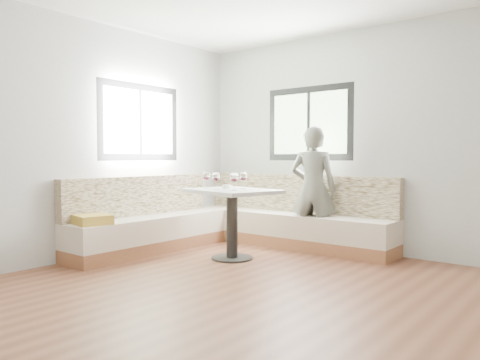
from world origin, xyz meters
TOP-DOWN VIEW (x-y plane):
  - room at (-0.08, 0.08)m, footprint 5.01×5.01m
  - banquette at (-1.59, 1.63)m, footprint 2.90×2.80m
  - table at (-1.13, 1.14)m, footprint 1.14×0.98m
  - person at (-0.64, 2.16)m, footprint 0.67×0.54m
  - olive_ramekin at (-1.28, 1.22)m, footprint 0.11×0.11m
  - wine_glass_a at (-1.46, 1.06)m, footprint 0.09×0.09m
  - wine_glass_b at (-1.23, 0.97)m, footprint 0.09×0.09m
  - wine_glass_c at (-0.98, 0.99)m, footprint 0.09×0.09m
  - wine_glass_d at (-1.06, 1.26)m, footprint 0.09×0.09m

SIDE VIEW (x-z plane):
  - banquette at x=-1.59m, z-range -0.14..0.81m
  - table at x=-1.13m, z-range 0.20..1.02m
  - person at x=-0.64m, z-range 0.00..1.59m
  - olive_ramekin at x=-1.28m, z-range 0.82..0.86m
  - wine_glass_a at x=-1.46m, z-range 0.86..1.07m
  - wine_glass_b at x=-1.23m, z-range 0.86..1.07m
  - wine_glass_c at x=-0.98m, z-range 0.86..1.07m
  - wine_glass_d at x=-1.06m, z-range 0.86..1.07m
  - room at x=-0.08m, z-range 0.01..2.82m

